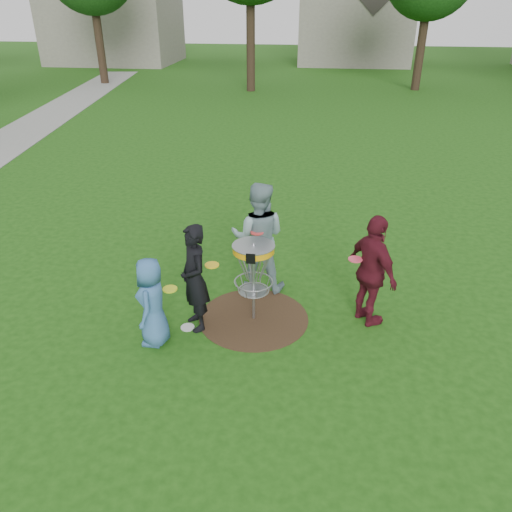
# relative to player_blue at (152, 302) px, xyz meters

# --- Properties ---
(ground) EXTENTS (100.00, 100.00, 0.00)m
(ground) POSITION_rel_player_blue_xyz_m (1.41, 0.79, -0.71)
(ground) COLOR #19470F
(ground) RESTS_ON ground
(dirt_patch) EXTENTS (1.80, 1.80, 0.01)m
(dirt_patch) POSITION_rel_player_blue_xyz_m (1.41, 0.79, -0.70)
(dirt_patch) COLOR #47331E
(dirt_patch) RESTS_ON ground
(player_blue) EXTENTS (0.47, 0.70, 1.41)m
(player_blue) POSITION_rel_player_blue_xyz_m (0.00, 0.00, 0.00)
(player_blue) COLOR #38669A
(player_blue) RESTS_ON ground
(player_black) EXTENTS (0.70, 0.77, 1.75)m
(player_black) POSITION_rel_player_blue_xyz_m (0.53, 0.47, 0.17)
(player_black) COLOR black
(player_black) RESTS_ON ground
(player_grey) EXTENTS (0.97, 0.76, 1.99)m
(player_grey) POSITION_rel_player_blue_xyz_m (1.36, 1.79, 0.29)
(player_grey) COLOR #7A979D
(player_grey) RESTS_ON ground
(player_maroon) EXTENTS (0.97, 1.16, 1.85)m
(player_maroon) POSITION_rel_player_blue_xyz_m (3.24, 0.94, 0.22)
(player_maroon) COLOR #561320
(player_maroon) RESTS_ON ground
(disc_on_grass) EXTENTS (0.22, 0.22, 0.02)m
(disc_on_grass) POSITION_rel_player_blue_xyz_m (0.39, 0.39, -0.70)
(disc_on_grass) COLOR silver
(disc_on_grass) RESTS_ON ground
(disc_golf_basket) EXTENTS (0.66, 0.67, 1.38)m
(disc_golf_basket) POSITION_rel_player_blue_xyz_m (1.41, 0.79, 0.31)
(disc_golf_basket) COLOR #9EA0A5
(disc_golf_basket) RESTS_ON ground
(held_discs) EXTENTS (2.94, 1.59, 0.37)m
(held_discs) POSITION_rel_player_blue_xyz_m (1.34, 0.78, 0.37)
(held_discs) COLOR #D4E219
(held_discs) RESTS_ON ground
(house_row) EXTENTS (44.50, 10.65, 11.62)m
(house_row) POSITION_rel_player_blue_xyz_m (6.18, 33.85, 3.44)
(house_row) COLOR gray
(house_row) RESTS_ON ground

